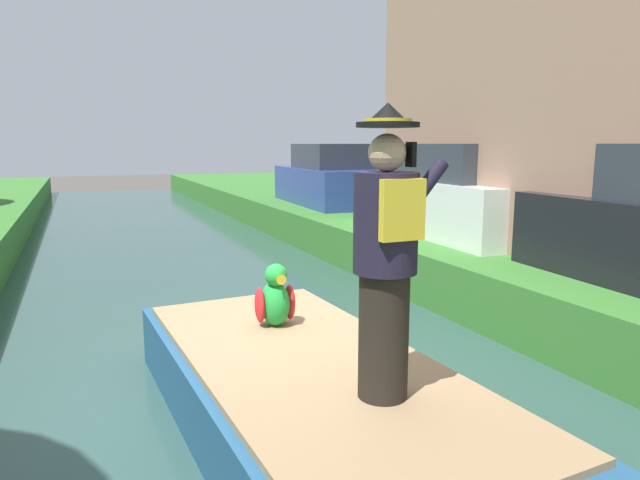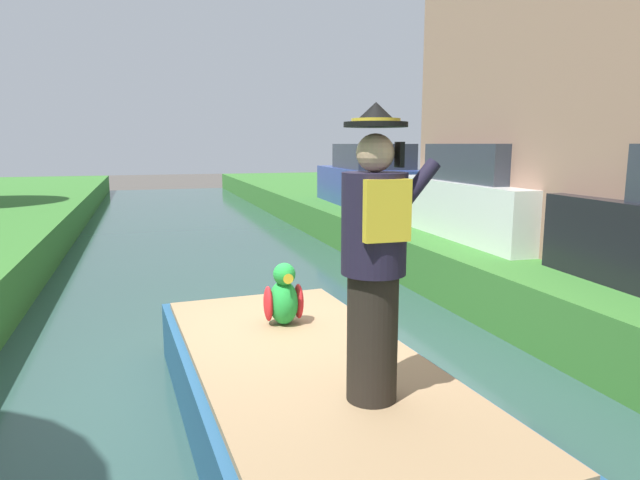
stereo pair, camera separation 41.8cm
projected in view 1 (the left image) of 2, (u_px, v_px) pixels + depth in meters
The scene contains 7 objects.
ground_plane at pixel (270, 393), 5.29m from camera, with size 80.00×80.00×0.00m, color #4C4742.
canal_water at pixel (270, 388), 5.29m from camera, with size 5.42×48.00×0.10m, color #2D4C47.
boat at pixel (311, 398), 4.29m from camera, with size 2.03×4.30×0.61m.
person_pirate at pixel (386, 256), 3.47m from camera, with size 0.61×0.42×1.85m.
parrot_plush at pixel (275, 299), 5.00m from camera, with size 0.36×0.34×0.57m.
parked_car_white at pixel (453, 196), 9.52m from camera, with size 1.85×4.06×1.50m.
parked_car_blue at pixel (329, 179), 14.17m from camera, with size 1.92×4.09×1.50m.
Camera 1 is at (-1.53, -4.76, 2.32)m, focal length 31.51 mm.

